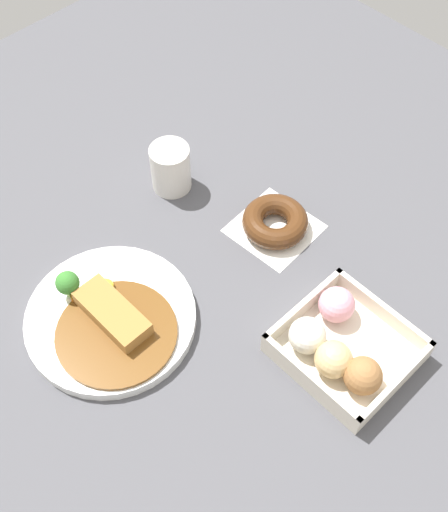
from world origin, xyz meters
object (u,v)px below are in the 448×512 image
at_px(chocolate_ring_donut, 275,222).
at_px(coffee_mug, 171,168).
at_px(curry_plate, 110,318).
at_px(donut_box, 340,346).

distance_m(chocolate_ring_donut, coffee_mug, 0.20).
bearing_deg(curry_plate, coffee_mug, 120.20).
height_order(curry_plate, donut_box, curry_plate).
bearing_deg(chocolate_ring_donut, curry_plate, -98.60).
bearing_deg(curry_plate, donut_box, 37.04).
xyz_separation_m(curry_plate, donut_box, (0.26, 0.20, 0.01)).
bearing_deg(donut_box, curry_plate, -142.96).
relative_size(chocolate_ring_donut, coffee_mug, 1.59).
distance_m(donut_box, coffee_mug, 0.41).
height_order(donut_box, coffee_mug, coffee_mug).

